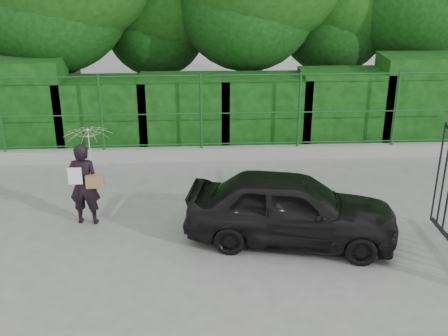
{
  "coord_description": "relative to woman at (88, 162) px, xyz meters",
  "views": [
    {
      "loc": [
        0.3,
        -8.03,
        4.98
      ],
      "look_at": [
        0.77,
        1.3,
        1.1
      ],
      "focal_mm": 45.0,
      "sensor_mm": 36.0,
      "label": 1
    }
  ],
  "objects": [
    {
      "name": "car",
      "position": [
        3.59,
        -0.87,
        -0.59
      ],
      "size": [
        3.86,
        2.19,
        1.24
      ],
      "primitive_type": "imported",
      "rotation": [
        0.0,
        0.0,
        1.36
      ],
      "color": "black",
      "rests_on": "ground"
    },
    {
      "name": "woman",
      "position": [
        0.0,
        0.0,
        0.0
      ],
      "size": [
        0.88,
        0.89,
        1.85
      ],
      "color": "black",
      "rests_on": "ground"
    },
    {
      "name": "kerb",
      "position": [
        1.68,
        3.04,
        -1.06
      ],
      "size": [
        14.0,
        0.25,
        0.3
      ],
      "primitive_type": "cube",
      "color": "#9E9E99",
      "rests_on": "ground"
    },
    {
      "name": "fence",
      "position": [
        1.9,
        3.04,
        -0.01
      ],
      "size": [
        14.13,
        0.06,
        1.8
      ],
      "color": "#174B1E",
      "rests_on": "kerb"
    },
    {
      "name": "ground",
      "position": [
        1.68,
        -1.46,
        -1.21
      ],
      "size": [
        80.0,
        80.0,
        0.0
      ],
      "primitive_type": "plane",
      "color": "gray"
    },
    {
      "name": "hedge",
      "position": [
        1.73,
        4.04,
        -0.22
      ],
      "size": [
        14.2,
        1.2,
        2.28
      ],
      "color": "black",
      "rests_on": "ground"
    }
  ]
}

